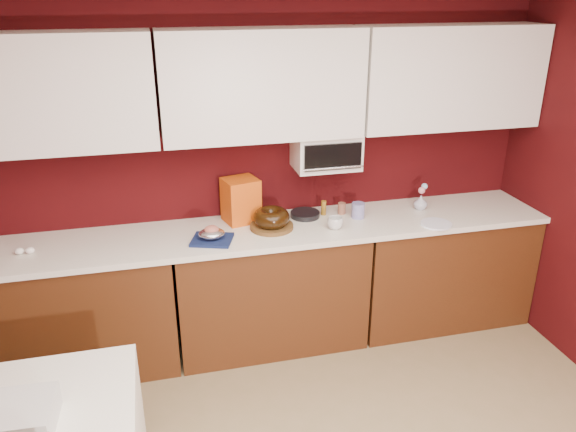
# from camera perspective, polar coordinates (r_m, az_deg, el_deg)

# --- Properties ---
(wall_back) EXTENTS (4.00, 0.02, 2.50)m
(wall_back) POSITION_cam_1_polar(r_m,az_deg,el_deg) (4.01, -2.97, 5.06)
(wall_back) COLOR #380709
(wall_back) RESTS_ON floor
(base_cabinet_left) EXTENTS (1.31, 0.58, 0.86)m
(base_cabinet_left) POSITION_cam_1_polar(r_m,az_deg,el_deg) (4.05, -20.93, -9.12)
(base_cabinet_left) COLOR #48230E
(base_cabinet_left) RESTS_ON floor
(base_cabinet_center) EXTENTS (1.31, 0.58, 0.86)m
(base_cabinet_center) POSITION_cam_1_polar(r_m,az_deg,el_deg) (4.06, -1.88, -7.33)
(base_cabinet_center) COLOR #48230E
(base_cabinet_center) RESTS_ON floor
(base_cabinet_right) EXTENTS (1.31, 0.58, 0.86)m
(base_cabinet_right) POSITION_cam_1_polar(r_m,az_deg,el_deg) (4.49, 15.04, -5.06)
(base_cabinet_right) COLOR #48230E
(base_cabinet_right) RESTS_ON floor
(countertop) EXTENTS (4.00, 0.62, 0.04)m
(countertop) POSITION_cam_1_polar(r_m,az_deg,el_deg) (3.86, -1.97, -1.52)
(countertop) COLOR silver
(countertop) RESTS_ON base_cabinet_center
(upper_cabinet_left) EXTENTS (1.31, 0.33, 0.70)m
(upper_cabinet_left) POSITION_cam_1_polar(r_m,az_deg,el_deg) (3.70, -23.76, 11.31)
(upper_cabinet_left) COLOR white
(upper_cabinet_left) RESTS_ON wall_back
(upper_cabinet_center) EXTENTS (1.31, 0.33, 0.70)m
(upper_cabinet_center) POSITION_cam_1_polar(r_m,az_deg,el_deg) (3.72, -2.65, 13.18)
(upper_cabinet_center) COLOR white
(upper_cabinet_center) RESTS_ON wall_back
(upper_cabinet_right) EXTENTS (1.31, 0.33, 0.70)m
(upper_cabinet_right) POSITION_cam_1_polar(r_m,az_deg,el_deg) (4.19, 16.07, 13.40)
(upper_cabinet_right) COLOR white
(upper_cabinet_right) RESTS_ON wall_back
(toaster_oven) EXTENTS (0.45, 0.30, 0.25)m
(toaster_oven) POSITION_cam_1_polar(r_m,az_deg,el_deg) (3.95, 3.87, 6.65)
(toaster_oven) COLOR white
(toaster_oven) RESTS_ON upper_cabinet_center
(toaster_oven_door) EXTENTS (0.40, 0.02, 0.18)m
(toaster_oven_door) POSITION_cam_1_polar(r_m,az_deg,el_deg) (3.80, 4.60, 6.01)
(toaster_oven_door) COLOR black
(toaster_oven_door) RESTS_ON toaster_oven
(toaster_oven_handle) EXTENTS (0.42, 0.02, 0.02)m
(toaster_oven_handle) POSITION_cam_1_polar(r_m,az_deg,el_deg) (3.81, 4.63, 4.86)
(toaster_oven_handle) COLOR silver
(toaster_oven_handle) RESTS_ON toaster_oven
(cake_base) EXTENTS (0.34, 0.34, 0.03)m
(cake_base) POSITION_cam_1_polar(r_m,az_deg,el_deg) (3.84, -1.67, -1.07)
(cake_base) COLOR brown
(cake_base) RESTS_ON countertop
(bundt_cake) EXTENTS (0.32, 0.32, 0.10)m
(bundt_cake) POSITION_cam_1_polar(r_m,az_deg,el_deg) (3.82, -1.68, -0.16)
(bundt_cake) COLOR black
(bundt_cake) RESTS_ON cake_base
(navy_towel) EXTENTS (0.31, 0.29, 0.02)m
(navy_towel) POSITION_cam_1_polar(r_m,az_deg,el_deg) (3.69, -7.73, -2.41)
(navy_towel) COLOR #131F49
(navy_towel) RESTS_ON countertop
(foil_ham_nest) EXTENTS (0.20, 0.18, 0.06)m
(foil_ham_nest) POSITION_cam_1_polar(r_m,az_deg,el_deg) (3.67, -7.76, -1.77)
(foil_ham_nest) COLOR silver
(foil_ham_nest) RESTS_ON navy_towel
(roasted_ham) EXTENTS (0.11, 0.10, 0.06)m
(roasted_ham) POSITION_cam_1_polar(r_m,az_deg,el_deg) (3.66, -7.78, -1.41)
(roasted_ham) COLOR #C26958
(roasted_ham) RESTS_ON foil_ham_nest
(pandoro_box) EXTENTS (0.27, 0.26, 0.31)m
(pandoro_box) POSITION_cam_1_polar(r_m,az_deg,el_deg) (3.93, -4.82, 1.61)
(pandoro_box) COLOR #B62D0C
(pandoro_box) RESTS_ON countertop
(dark_pan) EXTENTS (0.28, 0.28, 0.04)m
(dark_pan) POSITION_cam_1_polar(r_m,az_deg,el_deg) (4.03, 1.74, 0.17)
(dark_pan) COLOR black
(dark_pan) RESTS_ON countertop
(coffee_mug) EXTENTS (0.12, 0.12, 0.10)m
(coffee_mug) POSITION_cam_1_polar(r_m,az_deg,el_deg) (3.84, 4.82, -0.60)
(coffee_mug) COLOR silver
(coffee_mug) RESTS_ON countertop
(blue_jar) EXTENTS (0.10, 0.10, 0.11)m
(blue_jar) POSITION_cam_1_polar(r_m,az_deg,el_deg) (4.04, 7.13, 0.57)
(blue_jar) COLOR navy
(blue_jar) RESTS_ON countertop
(flower_vase) EXTENTS (0.10, 0.10, 0.12)m
(flower_vase) POSITION_cam_1_polar(r_m,az_deg,el_deg) (4.27, 13.33, 1.44)
(flower_vase) COLOR #A8ACBF
(flower_vase) RESTS_ON countertop
(flower_pink) EXTENTS (0.05, 0.05, 0.05)m
(flower_pink) POSITION_cam_1_polar(r_m,az_deg,el_deg) (4.24, 13.43, 2.55)
(flower_pink) COLOR pink
(flower_pink) RESTS_ON flower_vase
(flower_blue) EXTENTS (0.05, 0.05, 0.05)m
(flower_blue) POSITION_cam_1_polar(r_m,az_deg,el_deg) (4.26, 13.70, 2.95)
(flower_blue) COLOR #9BD1F8
(flower_blue) RESTS_ON flower_vase
(china_plate) EXTENTS (0.27, 0.27, 0.01)m
(china_plate) POSITION_cam_1_polar(r_m,az_deg,el_deg) (4.04, 14.82, -0.78)
(china_plate) COLOR white
(china_plate) RESTS_ON countertop
(amber_bottle) EXTENTS (0.04, 0.04, 0.11)m
(amber_bottle) POSITION_cam_1_polar(r_m,az_deg,el_deg) (4.06, 3.64, 0.83)
(amber_bottle) COLOR #8D6419
(amber_bottle) RESTS_ON countertop
(paper_cup) EXTENTS (0.07, 0.07, 0.08)m
(paper_cup) POSITION_cam_1_polar(r_m,az_deg,el_deg) (4.10, 5.48, 0.78)
(paper_cup) COLOR brown
(paper_cup) RESTS_ON countertop
(egg_left) EXTENTS (0.06, 0.05, 0.04)m
(egg_left) POSITION_cam_1_polar(r_m,az_deg,el_deg) (3.85, -25.64, -3.24)
(egg_left) COLOR silver
(egg_left) RESTS_ON countertop
(egg_right) EXTENTS (0.06, 0.05, 0.04)m
(egg_right) POSITION_cam_1_polar(r_m,az_deg,el_deg) (3.83, -24.73, -3.20)
(egg_right) COLOR white
(egg_right) RESTS_ON countertop
(newspaper_stack) EXTENTS (0.35, 0.29, 0.12)m
(newspaper_stack) POSITION_cam_1_polar(r_m,az_deg,el_deg) (2.68, -26.25, -17.98)
(newspaper_stack) COLOR beige
(newspaper_stack) RESTS_ON dining_table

